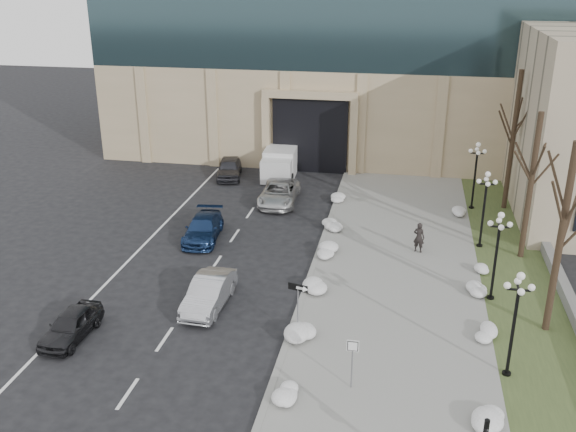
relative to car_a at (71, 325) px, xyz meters
The scene contains 31 objects.
sidewalk 16.58m from the car_a, 31.43° to the left, with size 9.00×40.00×0.12m, color gray.
curb 12.96m from the car_a, 41.87° to the left, with size 0.30×40.00×0.14m, color gray.
grass_strip 22.39m from the car_a, 22.72° to the left, with size 4.00×40.00×0.10m, color #394924.
stone_wall 25.02m from the car_a, 25.18° to the left, with size 0.50×30.00×0.70m, color slate.
car_a is the anchor object (origin of this frame).
car_b 6.53m from the car_a, 36.60° to the left, with size 1.59×4.57×1.50m, color #A5A7AD.
car_c 12.07m from the car_a, 78.57° to the left, with size 1.96×4.82×1.40m, color navy.
car_d 19.77m from the car_a, 73.30° to the left, with size 2.47×5.36×1.49m, color #BABABA.
car_e 23.88m from the car_a, 88.41° to the left, with size 1.81×4.50×1.53m, color #333339.
pedestrian 19.56m from the car_a, 38.33° to the left, with size 0.66×0.43×1.81m, color black.
box_truck 26.22m from the car_a, 80.14° to the left, with size 2.75×7.01×2.19m.
one_way_sign 10.45m from the car_a, 11.25° to the left, with size 0.97×0.41×2.62m.
keep_sign 12.88m from the car_a, ahead, with size 0.49×0.07×2.27m.
snow_clump_b 10.51m from the car_a, 13.51° to the right, with size 1.10×1.60×0.36m, color white.
snow_clump_c 10.28m from the car_a, 11.06° to the left, with size 1.10×1.60×0.36m, color white.
snow_clump_d 11.82m from the car_a, 30.28° to the left, with size 1.10×1.60×0.36m, color white.
snow_clump_e 14.86m from the car_a, 46.85° to the left, with size 1.10×1.60×0.36m, color white.
snow_clump_f 17.67m from the car_a, 55.51° to the left, with size 1.10×1.60×0.36m, color white.
snow_clump_g 22.30m from the car_a, 63.76° to the left, with size 1.10×1.60×0.36m, color white.
snow_clump_h 18.20m from the car_a, ahead, with size 1.10×1.60×0.36m, color white.
snow_clump_i 18.49m from the car_a, ahead, with size 1.10×1.60×0.36m, color white.
snow_clump_j 20.97m from the car_a, 28.17° to the left, with size 1.10×1.60×0.36m, color white.
snow_clump_k 25.99m from the car_a, 44.94° to the left, with size 1.10×1.60×0.36m, color white.
snow_clump_l 19.62m from the car_a, 21.59° to the left, with size 1.10×1.60×0.36m, color white.
lamppost_a 19.11m from the car_a, ahead, with size 1.18×1.18×4.76m.
lamppost_b 20.39m from the car_a, 20.66° to the left, with size 1.18×1.18×4.76m.
lamppost_c 23.47m from the car_a, 35.76° to the left, with size 1.18×1.18×4.76m.
lamppost_d 27.75m from the car_a, 46.76° to the left, with size 1.18×1.18×4.76m.
tree_near 22.25m from the car_a, 12.39° to the left, with size 3.20×3.20×9.00m.
tree_mid 25.11m from the car_a, 30.88° to the left, with size 3.20×3.20×8.50m.
tree_far 30.05m from the car_a, 44.32° to the left, with size 3.20×3.20×9.50m.
Camera 1 is at (3.63, -17.33, 15.80)m, focal length 40.00 mm.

